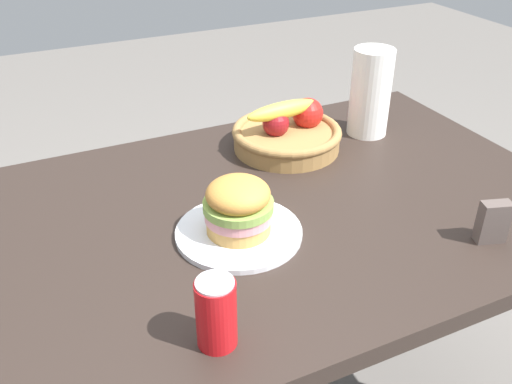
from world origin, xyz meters
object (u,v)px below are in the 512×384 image
Objects in this scene: plate at (239,232)px; napkin_holder at (493,222)px; fruit_basket at (288,133)px; paper_towel_roll at (370,92)px; soda_can at (216,313)px; sandwich at (238,206)px.

napkin_holder reaches higher than plate.
paper_towel_roll is at bearing -2.60° from fruit_basket.
soda_can is at bearing -127.06° from fruit_basket.
paper_towel_roll is at bearing 29.72° from plate.
paper_towel_roll is (0.68, 0.56, 0.06)m from soda_can.
sandwich reaches higher than napkin_holder.
napkin_holder is at bearing 2.06° from soda_can.
sandwich is 0.61m from paper_towel_roll.
fruit_basket is 0.57m from napkin_holder.
paper_towel_roll is at bearing 29.72° from sandwich.
soda_can is at bearing -120.37° from plate.
soda_can is (-0.15, -0.26, 0.06)m from plate.
fruit_basket is at bearing 125.59° from napkin_holder.
soda_can is at bearing -140.51° from paper_towel_roll.
fruit_basket reaches higher than sandwich.
paper_towel_roll reaches higher than soda_can.
napkin_holder is (0.61, 0.02, -0.02)m from soda_can.
sandwich is 0.30m from soda_can.
soda_can is 1.40× the size of napkin_holder.
paper_towel_roll reaches higher than fruit_basket.
napkin_holder is (0.46, -0.24, -0.03)m from sandwich.
sandwich is (0.00, 0.00, 0.07)m from plate.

